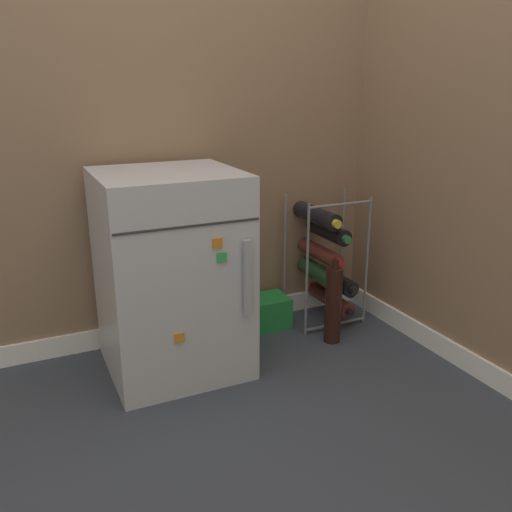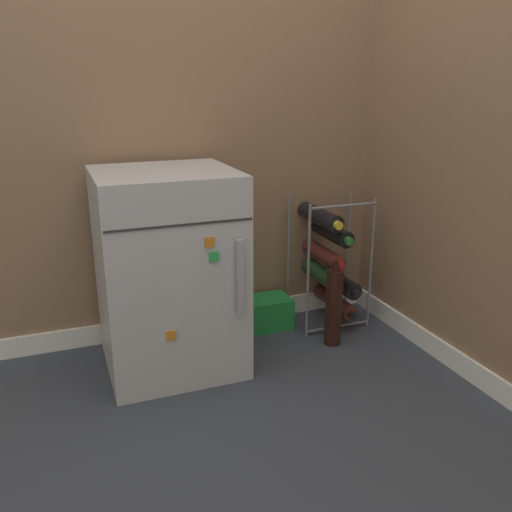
# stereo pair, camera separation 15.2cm
# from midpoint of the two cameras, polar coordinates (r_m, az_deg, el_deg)

# --- Properties ---
(ground_plane) EXTENTS (14.00, 14.00, 0.00)m
(ground_plane) POSITION_cam_midpoint_polar(r_m,az_deg,el_deg) (2.07, 0.96, -14.55)
(ground_plane) COLOR #333842
(wall_back) EXTENTS (6.73, 0.07, 2.50)m
(wall_back) POSITION_cam_midpoint_polar(r_m,az_deg,el_deg) (2.38, -5.28, 20.92)
(wall_back) COLOR #84664C
(wall_back) RESTS_ON ground_plane
(mini_fridge) EXTENTS (0.52, 0.52, 0.80)m
(mini_fridge) POSITION_cam_midpoint_polar(r_m,az_deg,el_deg) (2.14, -7.16, -1.66)
(mini_fridge) COLOR #B7BABF
(mini_fridge) RESTS_ON ground_plane
(wine_rack) EXTENTS (0.33, 0.33, 0.62)m
(wine_rack) POSITION_cam_midpoint_polar(r_m,az_deg,el_deg) (2.56, 9.39, -0.48)
(wine_rack) COLOR slate
(wine_rack) RESTS_ON ground_plane
(soda_box) EXTENTS (0.24, 0.16, 0.15)m
(soda_box) POSITION_cam_midpoint_polar(r_m,az_deg,el_deg) (2.56, 2.63, -6.00)
(soda_box) COLOR #1E7F38
(soda_box) RESTS_ON ground_plane
(loose_bottle_floor) EXTENTS (0.07, 0.07, 0.38)m
(loose_bottle_floor) POSITION_cam_midpoint_polar(r_m,az_deg,el_deg) (2.40, 10.00, -5.32)
(loose_bottle_floor) COLOR black
(loose_bottle_floor) RESTS_ON ground_plane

